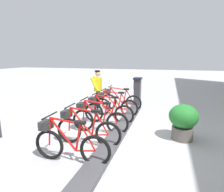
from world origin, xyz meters
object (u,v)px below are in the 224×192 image
Objects in this scene: payment_kiosk at (137,91)px; planter_bush at (183,120)px; bike_docked_4 at (85,129)px; bike_docked_2 at (107,111)px; bike_docked_5 at (68,143)px; bike_docked_0 at (119,100)px; worker_near_rack at (98,88)px; bike_docked_1 at (114,105)px; bike_docked_3 at (97,118)px.

payment_kiosk is 3.87m from planter_bush.
bike_docked_4 is (0.57, 4.50, -0.24)m from payment_kiosk.
bike_docked_5 is (0.00, 2.52, 0.00)m from bike_docked_2.
planter_bush is at bearing 135.90° from bike_docked_0.
bike_docked_0 is 3.36m from bike_docked_4.
bike_docked_4 is 3.37m from worker_near_rack.
payment_kiosk reaches higher than bike_docked_2.
bike_docked_2 is (0.57, 2.82, -0.24)m from payment_kiosk.
bike_docked_1 is at bearing -31.55° from planter_bush.
bike_docked_2 is 1.00× the size of bike_docked_5.
bike_docked_4 is (0.00, 3.36, 0.00)m from bike_docked_0.
payment_kiosk is at bearing -97.24° from bike_docked_4.
worker_near_rack reaches higher than payment_kiosk.
bike_docked_1 reaches higher than planter_bush.
worker_near_rack reaches higher than bike_docked_1.
worker_near_rack is 1.71× the size of planter_bush.
bike_docked_0 is 0.84m from bike_docked_1.
bike_docked_1 is at bearing 142.37° from worker_near_rack.
worker_near_rack is at bearing 9.66° from bike_docked_0.
bike_docked_5 is 1.04× the size of worker_near_rack.
bike_docked_3 and bike_docked_4 have the same top height.
bike_docked_0 is 1.04× the size of worker_near_rack.
payment_kiosk is at bearing -98.88° from bike_docked_3.
bike_docked_0 is at bearing -90.00° from bike_docked_5.
bike_docked_0 is 1.02m from worker_near_rack.
bike_docked_4 is 1.00× the size of bike_docked_5.
planter_bush is (-2.37, -1.91, 0.11)m from bike_docked_5.
worker_near_rack reaches higher than bike_docked_4.
planter_bush is (-2.37, -1.07, 0.11)m from bike_docked_4.
bike_docked_5 is at bearing 38.85° from planter_bush.
bike_docked_1 is at bearing 90.00° from bike_docked_0.
bike_docked_0 and bike_docked_3 have the same top height.
bike_docked_0 is at bearing 63.28° from payment_kiosk.
bike_docked_1 is 1.00× the size of bike_docked_3.
worker_near_rack reaches higher than bike_docked_0.
worker_near_rack reaches higher than bike_docked_5.
worker_near_rack reaches higher than bike_docked_2.
bike_docked_4 is at bearing 90.00° from bike_docked_3.
bike_docked_2 is (0.00, 1.68, 0.00)m from bike_docked_0.
payment_kiosk is 0.74× the size of bike_docked_3.
bike_docked_1 is 3.36m from bike_docked_5.
bike_docked_5 is (0.00, 0.84, 0.00)m from bike_docked_4.
bike_docked_4 is 2.60m from planter_bush.
planter_bush is (-2.37, 1.45, 0.11)m from bike_docked_1.
bike_docked_1 is 2.52m from bike_docked_4.
payment_kiosk is 3.71m from bike_docked_3.
payment_kiosk is 0.77× the size of worker_near_rack.
bike_docked_5 is (0.57, 5.34, -0.24)m from payment_kiosk.
bike_docked_1 and bike_docked_2 have the same top height.
bike_docked_2 is at bearing -90.00° from bike_docked_3.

